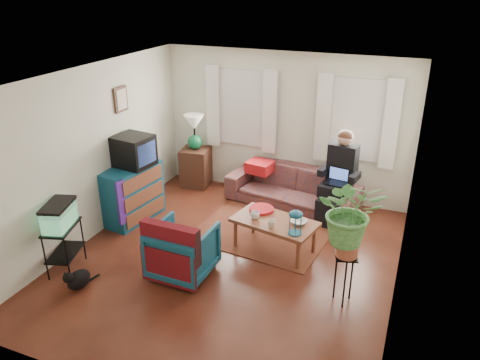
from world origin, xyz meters
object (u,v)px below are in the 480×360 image
at_px(side_table, 196,167).
at_px(dresser, 132,193).
at_px(coffee_table, 274,235).
at_px(aquarium_stand, 65,248).
at_px(sofa, 293,182).
at_px(armchair, 183,248).
at_px(plant_stand, 344,279).

height_order(side_table, dresser, dresser).
xyz_separation_m(dresser, coffee_table, (2.49, -0.06, -0.22)).
distance_m(side_table, aquarium_stand, 3.26).
bearing_deg(sofa, coffee_table, -74.12).
distance_m(sofa, aquarium_stand, 3.86).
relative_size(dresser, coffee_table, 0.87).
bearing_deg(aquarium_stand, dresser, 72.05).
bearing_deg(armchair, plant_stand, -173.08).
xyz_separation_m(side_table, coffee_table, (2.15, -1.69, -0.12)).
bearing_deg(plant_stand, aquarium_stand, -168.64).
height_order(side_table, plant_stand, side_table).
xyz_separation_m(dresser, armchair, (1.53, -1.08, -0.07)).
bearing_deg(side_table, coffee_table, -38.18).
height_order(aquarium_stand, coffee_table, aquarium_stand).
bearing_deg(sofa, dresser, -138.03).
relative_size(side_table, dresser, 0.71).
height_order(side_table, aquarium_stand, side_table).
distance_m(side_table, plant_stand, 4.15).
distance_m(sofa, plant_stand, 2.71).
bearing_deg(sofa, aquarium_stand, -117.58).
bearing_deg(coffee_table, sofa, 108.33).
height_order(sofa, plant_stand, sofa).
distance_m(side_table, armchair, 2.97).
height_order(armchair, coffee_table, armchair).
relative_size(sofa, armchair, 2.86).
height_order(dresser, plant_stand, dresser).
xyz_separation_m(aquarium_stand, coffee_table, (2.50, 1.55, -0.09)).
bearing_deg(coffee_table, aquarium_stand, -136.31).
xyz_separation_m(sofa, plant_stand, (1.34, -2.35, -0.11)).
bearing_deg(coffee_table, plant_stand, -23.16).
xyz_separation_m(armchair, coffee_table, (0.96, 1.03, -0.15)).
xyz_separation_m(side_table, aquarium_stand, (-0.35, -3.24, -0.03)).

